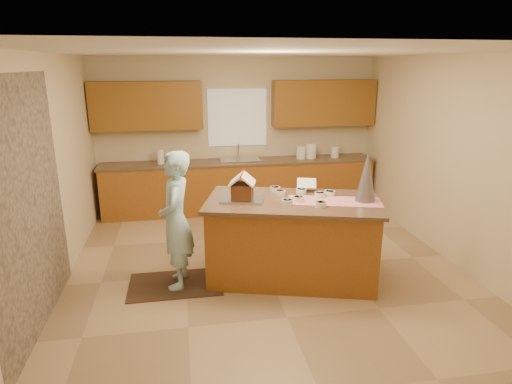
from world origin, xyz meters
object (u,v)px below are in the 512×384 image
(island_base, at_px, (292,241))
(gingerbread_house, at_px, (242,189))
(tinsel_tree, at_px, (367,177))
(boy, at_px, (176,220))

(island_base, bearing_deg, gingerbread_house, -174.81)
(tinsel_tree, xyz_separation_m, boy, (-2.22, 0.21, -0.48))
(island_base, bearing_deg, boy, -165.41)
(island_base, bearing_deg, tinsel_tree, 3.67)
(island_base, xyz_separation_m, tinsel_tree, (0.84, -0.18, 0.83))
(island_base, height_order, gingerbread_house, gingerbread_house)
(island_base, distance_m, gingerbread_house, 0.90)
(gingerbread_house, bearing_deg, tinsel_tree, -11.43)
(island_base, distance_m, tinsel_tree, 1.19)
(island_base, xyz_separation_m, boy, (-1.39, 0.03, 0.35))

